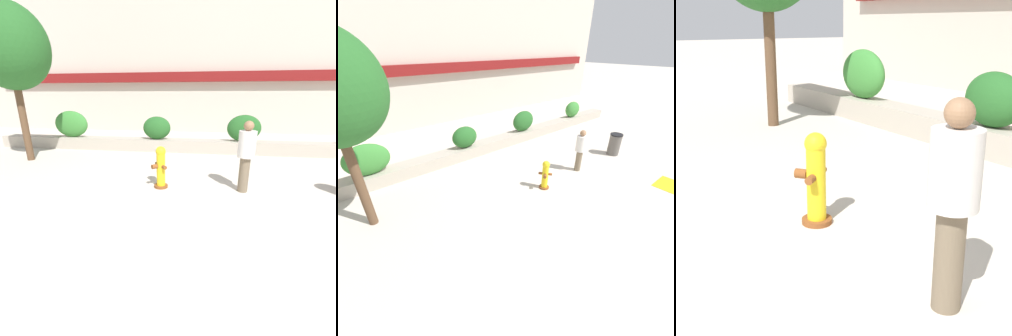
% 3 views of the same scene
% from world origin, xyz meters
% --- Properties ---
extents(hedge_bush_0, '(1.52, 0.58, 1.14)m').
position_xyz_m(hedge_bush_0, '(-5.70, 6.00, 1.07)').
color(hedge_bush_0, '#387F33').
rests_on(hedge_bush_0, planter_wall_low).
extents(hedge_bush_1, '(1.17, 0.70, 0.95)m').
position_xyz_m(hedge_bush_1, '(-1.83, 6.00, 0.97)').
color(hedge_bush_1, '#235B23').
rests_on(hedge_bush_1, planter_wall_low).
extents(fire_hydrant, '(0.50, 0.50, 1.08)m').
position_xyz_m(fire_hydrant, '(-0.94, 1.97, 0.55)').
color(fire_hydrant, brown).
rests_on(fire_hydrant, ground).
extents(pedestrian, '(0.49, 0.49, 1.73)m').
position_xyz_m(pedestrian, '(1.11, 2.01, 0.99)').
color(pedestrian, brown).
rests_on(pedestrian, ground).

